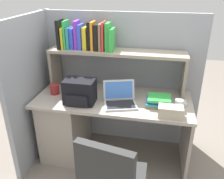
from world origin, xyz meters
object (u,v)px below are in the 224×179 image
object	(u,v)px
laptop	(120,99)
backpack	(80,92)
paper_cup	(179,105)
tissue_box	(170,112)
computer_mouse	(183,104)
snack_canister	(55,89)

from	to	relation	value
laptop	backpack	distance (m)	0.40
paper_cup	tissue_box	distance (m)	0.15
laptop	computer_mouse	world-z (taller)	laptop
backpack	paper_cup	bearing A→B (deg)	1.64
paper_cup	snack_canister	world-z (taller)	paper_cup
laptop	paper_cup	bearing A→B (deg)	-1.88
laptop	backpack	bearing A→B (deg)	-173.37
computer_mouse	snack_canister	xyz separation A→B (m)	(-1.33, -0.01, 0.04)
snack_canister	laptop	bearing A→B (deg)	-7.26
laptop	paper_cup	world-z (taller)	laptop
paper_cup	tissue_box	bearing A→B (deg)	-121.40
laptop	backpack	size ratio (longest dim) A/B	1.24
backpack	computer_mouse	xyz separation A→B (m)	(1.01, 0.14, -0.10)
snack_canister	paper_cup	bearing A→B (deg)	-4.92
laptop	tissue_box	bearing A→B (deg)	-17.00
computer_mouse	tissue_box	bearing A→B (deg)	-119.17
backpack	paper_cup	size ratio (longest dim) A/B	2.74
backpack	snack_canister	distance (m)	0.36
backpack	tissue_box	size ratio (longest dim) A/B	1.36
backpack	snack_canister	xyz separation A→B (m)	(-0.33, 0.14, -0.07)
paper_cup	tissue_box	xyz separation A→B (m)	(-0.08, -0.13, -0.00)
tissue_box	snack_canister	size ratio (longest dim) A/B	2.13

